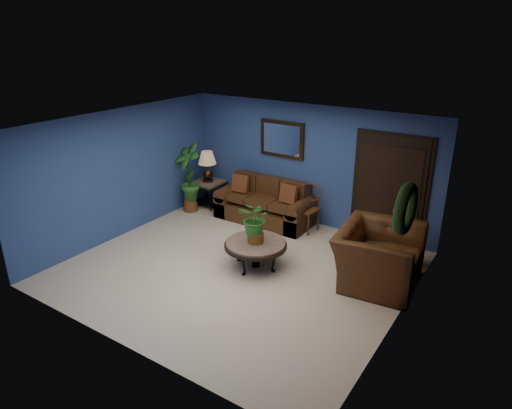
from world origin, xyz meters
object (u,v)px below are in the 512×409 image
Objects in this scene: armchair at (378,256)px; table_lamp at (207,163)px; sofa at (266,206)px; side_chair at (309,204)px; end_table at (208,187)px; coffee_table at (256,245)px.

table_lamp is at bearing 69.91° from armchair.
sofa is 1.02m from side_chair.
sofa is 3.03× the size of table_lamp.
sofa is at bearing 1.02° from end_table.
armchair is at bearing -14.50° from table_lamp.
sofa is 2.11× the size of side_chair.
side_chair is (0.04, 1.89, 0.15)m from coffee_table.
side_chair is at bearing 88.81° from coffee_table.
coffee_table is 3.10m from end_table.
table_lamp is at bearing -178.98° from sofa.
table_lamp is 0.70× the size of side_chair.
armchair is at bearing -22.21° from sofa.
sofa is 3.12m from armchair.
side_chair is (2.55, 0.07, -0.48)m from table_lamp.
armchair is (1.94, 0.66, 0.06)m from coffee_table.
coffee_table is at bearing 103.29° from armchair.
side_chair is (0.99, 0.04, 0.25)m from sofa.
table_lamp is (-0.00, 0.00, 0.58)m from end_table.
coffee_table is 1.89m from side_chair.
table_lamp reaches higher than side_chair.
table_lamp reaches higher than coffee_table.
side_chair reaches higher than sofa.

